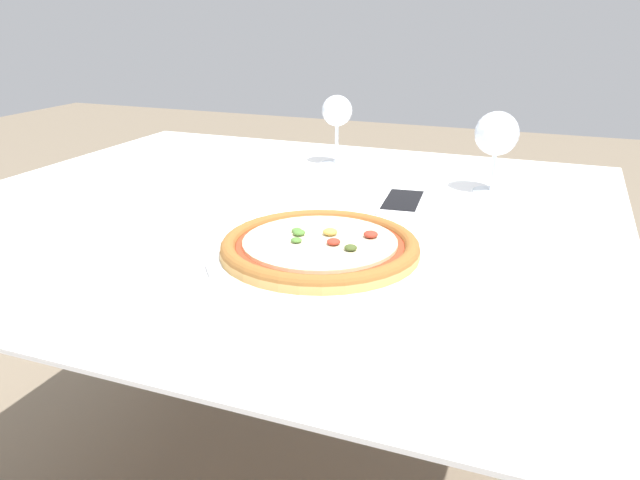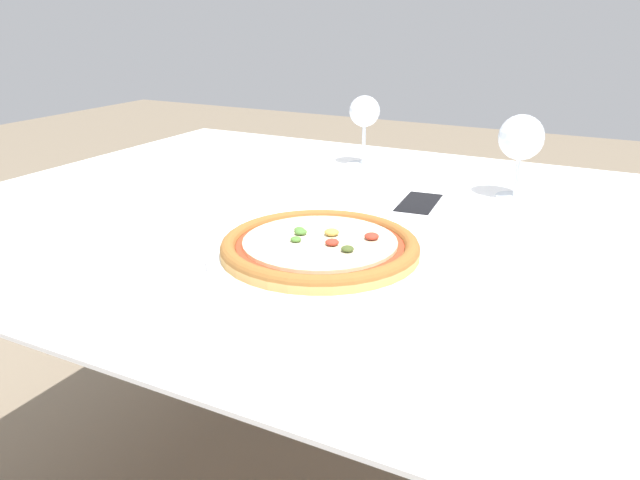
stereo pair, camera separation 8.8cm
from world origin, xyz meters
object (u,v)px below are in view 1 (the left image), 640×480
pizza_plate (320,249)px  wine_glass_far_right (336,114)px  dining_table (272,250)px  wine_glass_far_left (497,136)px  fork (85,180)px  cell_phone (403,202)px

pizza_plate → wine_glass_far_right: bearing=107.9°
pizza_plate → wine_glass_far_right: size_ratio=2.06×
dining_table → wine_glass_far_left: bearing=34.2°
fork → pizza_plate: bearing=-19.7°
pizza_plate → fork: bearing=160.3°
cell_phone → pizza_plate: bearing=-98.6°
pizza_plate → wine_glass_far_left: 0.49m
pizza_plate → wine_glass_far_left: (0.19, 0.44, 0.09)m
wine_glass_far_right → fork: bearing=-142.6°
fork → wine_glass_far_left: (0.80, 0.22, 0.11)m
pizza_plate → fork: 0.65m
fork → cell_phone: 0.66m
wine_glass_far_right → wine_glass_far_left: bearing=-16.3°
fork → cell_phone: bearing=6.9°
wine_glass_far_right → cell_phone: 0.35m
fork → cell_phone: (0.66, 0.08, 0.00)m
fork → wine_glass_far_right: wine_glass_far_right is taller
fork → wine_glass_far_right: bearing=37.4°
wine_glass_far_right → pizza_plate: bearing=-72.1°
pizza_plate → fork: pizza_plate is taller
wine_glass_far_left → fork: bearing=-164.2°
fork → wine_glass_far_left: wine_glass_far_left is taller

